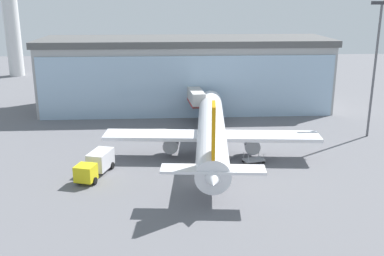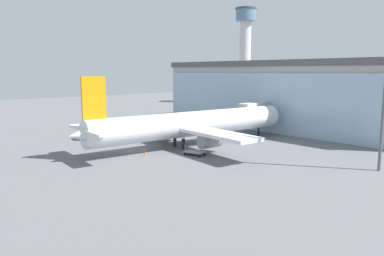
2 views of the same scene
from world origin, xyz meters
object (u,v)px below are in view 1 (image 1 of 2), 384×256
at_px(apron_light_mast, 376,60).
at_px(safety_cone_wingtip, 101,161).
at_px(jet_bridge, 194,95).
at_px(catering_truck, 96,164).
at_px(baggage_cart, 254,160).
at_px(control_tower, 9,0).
at_px(safety_cone_nose, 224,177).
at_px(airplane, 211,131).

distance_m(apron_light_mast, safety_cone_wingtip, 43.70).
distance_m(jet_bridge, safety_cone_wingtip, 26.01).
bearing_deg(catering_truck, baggage_cart, 114.57).
bearing_deg(jet_bridge, control_tower, 38.64).
bearing_deg(baggage_cart, safety_cone_wingtip, -19.12).
xyz_separation_m(jet_bridge, control_tower, (-47.20, 49.30, 16.09)).
distance_m(catering_truck, safety_cone_wingtip, 4.32).
bearing_deg(apron_light_mast, control_tower, 140.62).
bearing_deg(baggage_cart, jet_bridge, -89.49).
distance_m(baggage_cart, safety_cone_wingtip, 20.43).
bearing_deg(safety_cone_nose, catering_truck, 171.93).
bearing_deg(catering_truck, safety_cone_wingtip, -164.00).
bearing_deg(baggage_cart, control_tower, -69.03).
xyz_separation_m(baggage_cart, safety_cone_nose, (-4.65, -5.19, -0.23)).
relative_size(catering_truck, baggage_cart, 2.44).
height_order(apron_light_mast, catering_truck, apron_light_mast).
distance_m(apron_light_mast, baggage_cart, 26.08).
xyz_separation_m(baggage_cart, safety_cone_wingtip, (-20.39, 1.20, -0.23)).
distance_m(jet_bridge, baggage_cart, 24.18).
relative_size(baggage_cart, safety_cone_nose, 5.69).
bearing_deg(safety_cone_nose, jet_bridge, 94.14).
distance_m(catering_truck, baggage_cart, 20.65).
bearing_deg(apron_light_mast, jet_bridge, 156.69).
bearing_deg(baggage_cart, airplane, -51.45).
xyz_separation_m(jet_bridge, safety_cone_wingtip, (-13.71, -21.70, -4.20)).
xyz_separation_m(apron_light_mast, safety_cone_nose, (-25.08, -16.40, -11.94)).
distance_m(baggage_cart, safety_cone_nose, 6.97).
xyz_separation_m(jet_bridge, safety_cone_nose, (2.03, -28.09, -4.20)).
bearing_deg(catering_truck, jet_bridge, 168.36).
relative_size(jet_bridge, control_tower, 0.35).
bearing_deg(jet_bridge, catering_truck, 146.91).
bearing_deg(jet_bridge, apron_light_mast, -118.42).
height_order(jet_bridge, catering_truck, jet_bridge).
xyz_separation_m(airplane, safety_cone_nose, (0.69, -9.03, -3.20)).
xyz_separation_m(catering_truck, safety_cone_nose, (15.77, -2.24, -1.19)).
bearing_deg(control_tower, catering_truck, -66.00).
distance_m(jet_bridge, catering_truck, 29.43).
relative_size(apron_light_mast, safety_cone_wingtip, 37.91).
relative_size(control_tower, safety_cone_wingtip, 62.27).
height_order(control_tower, baggage_cart, control_tower).
xyz_separation_m(jet_bridge, airplane, (1.34, -19.06, -1.00)).
bearing_deg(control_tower, jet_bridge, -46.25).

